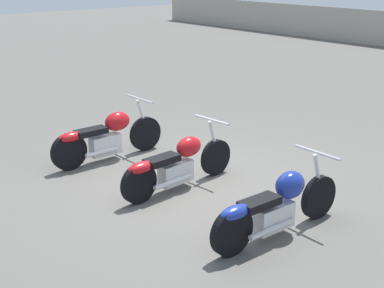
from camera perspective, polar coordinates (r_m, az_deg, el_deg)
The scene contains 4 objects.
ground_plane at distance 8.23m, azimuth 0.35°, elevation -4.20°, with size 60.00×60.00×0.00m, color #5B5954.
motorcycle_slot_0 at distance 9.16m, azimuth -9.09°, elevation 0.78°, with size 0.75×2.13×0.98m.
motorcycle_slot_1 at distance 7.89m, azimuth -1.62°, elevation -2.18°, with size 0.70×2.12×0.94m.
motorcycle_slot_2 at distance 6.62m, azimuth 8.99°, elevation -6.54°, with size 0.70×2.13×0.95m.
Camera 1 is at (5.82, -4.86, 3.21)m, focal length 50.00 mm.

